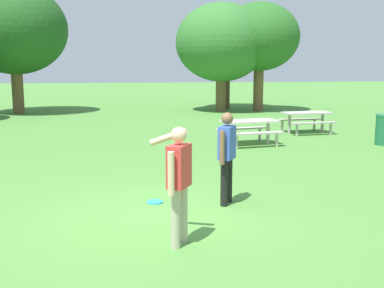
{
  "coord_description": "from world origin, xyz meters",
  "views": [
    {
      "loc": [
        -0.47,
        -7.47,
        2.45
      ],
      "look_at": [
        0.79,
        1.13,
        1.0
      ],
      "focal_mm": 44.39,
      "sensor_mm": 36.0,
      "label": 1
    }
  ],
  "objects_px": {
    "picnic_table_far": "(306,118)",
    "tree_slender_mid": "(221,43)",
    "picnic_table_near": "(249,127)",
    "tree_back_left": "(226,39)",
    "frisbee": "(155,202)",
    "tree_far_right": "(14,30)",
    "person_thrower": "(227,152)",
    "tree_back_right": "(259,37)",
    "person_catcher": "(178,177)"
  },
  "relations": [
    {
      "from": "picnic_table_far",
      "to": "tree_back_right",
      "type": "xyz_separation_m",
      "value": [
        0.65,
        8.44,
        3.33
      ]
    },
    {
      "from": "person_thrower",
      "to": "tree_far_right",
      "type": "relative_size",
      "value": 0.25
    },
    {
      "from": "tree_far_right",
      "to": "person_thrower",
      "type": "bearing_deg",
      "value": -67.83
    },
    {
      "from": "picnic_table_far",
      "to": "tree_back_right",
      "type": "height_order",
      "value": "tree_back_right"
    },
    {
      "from": "person_thrower",
      "to": "tree_back_right",
      "type": "distance_m",
      "value": 17.86
    },
    {
      "from": "tree_far_right",
      "to": "tree_back_right",
      "type": "xyz_separation_m",
      "value": [
        12.5,
        -0.56,
        -0.3
      ]
    },
    {
      "from": "tree_far_right",
      "to": "tree_back_left",
      "type": "height_order",
      "value": "tree_far_right"
    },
    {
      "from": "picnic_table_far",
      "to": "tree_back_left",
      "type": "height_order",
      "value": "tree_back_left"
    },
    {
      "from": "tree_back_left",
      "to": "picnic_table_near",
      "type": "bearing_deg",
      "value": -98.93
    },
    {
      "from": "picnic_table_far",
      "to": "tree_back_left",
      "type": "relative_size",
      "value": 0.33
    },
    {
      "from": "picnic_table_near",
      "to": "tree_far_right",
      "type": "distance_m",
      "value": 14.88
    },
    {
      "from": "tree_back_left",
      "to": "tree_back_right",
      "type": "xyz_separation_m",
      "value": [
        1.45,
        -1.7,
        0.03
      ]
    },
    {
      "from": "picnic_table_near",
      "to": "tree_back_left",
      "type": "relative_size",
      "value": 0.34
    },
    {
      "from": "person_catcher",
      "to": "tree_slender_mid",
      "type": "relative_size",
      "value": 0.29
    },
    {
      "from": "frisbee",
      "to": "person_catcher",
      "type": "bearing_deg",
      "value": -84.95
    },
    {
      "from": "person_catcher",
      "to": "person_thrower",
      "type": "bearing_deg",
      "value": 59.24
    },
    {
      "from": "picnic_table_near",
      "to": "tree_slender_mid",
      "type": "relative_size",
      "value": 0.34
    },
    {
      "from": "person_thrower",
      "to": "tree_slender_mid",
      "type": "distance_m",
      "value": 17.5
    },
    {
      "from": "frisbee",
      "to": "picnic_table_far",
      "type": "relative_size",
      "value": 0.16
    },
    {
      "from": "person_catcher",
      "to": "tree_back_right",
      "type": "relative_size",
      "value": 0.29
    },
    {
      "from": "frisbee",
      "to": "tree_slender_mid",
      "type": "xyz_separation_m",
      "value": [
        4.7,
        16.68,
        3.59
      ]
    },
    {
      "from": "frisbee",
      "to": "tree_slender_mid",
      "type": "bearing_deg",
      "value": 74.27
    },
    {
      "from": "picnic_table_far",
      "to": "tree_slender_mid",
      "type": "xyz_separation_m",
      "value": [
        -1.36,
        8.63,
        3.04
      ]
    },
    {
      "from": "tree_far_right",
      "to": "picnic_table_near",
      "type": "bearing_deg",
      "value": -50.82
    },
    {
      "from": "tree_far_right",
      "to": "tree_back_left",
      "type": "bearing_deg",
      "value": 5.87
    },
    {
      "from": "picnic_table_far",
      "to": "tree_far_right",
      "type": "relative_size",
      "value": 0.29
    },
    {
      "from": "tree_slender_mid",
      "to": "tree_back_left",
      "type": "relative_size",
      "value": 1.0
    },
    {
      "from": "picnic_table_far",
      "to": "frisbee",
      "type": "bearing_deg",
      "value": -126.94
    },
    {
      "from": "picnic_table_near",
      "to": "tree_back_left",
      "type": "xyz_separation_m",
      "value": [
        1.94,
        12.33,
        3.3
      ]
    },
    {
      "from": "picnic_table_far",
      "to": "tree_slender_mid",
      "type": "distance_m",
      "value": 9.25
    },
    {
      "from": "person_thrower",
      "to": "tree_back_right",
      "type": "height_order",
      "value": "tree_back_right"
    },
    {
      "from": "picnic_table_near",
      "to": "tree_far_right",
      "type": "relative_size",
      "value": 0.3
    },
    {
      "from": "person_thrower",
      "to": "picnic_table_far",
      "type": "height_order",
      "value": "person_thrower"
    },
    {
      "from": "person_thrower",
      "to": "picnic_table_far",
      "type": "xyz_separation_m",
      "value": [
        4.8,
        8.32,
        -0.38
      ]
    },
    {
      "from": "frisbee",
      "to": "tree_back_right",
      "type": "distance_m",
      "value": 18.21
    },
    {
      "from": "person_thrower",
      "to": "picnic_table_near",
      "type": "relative_size",
      "value": 0.86
    },
    {
      "from": "picnic_table_near",
      "to": "tree_back_left",
      "type": "height_order",
      "value": "tree_back_left"
    },
    {
      "from": "frisbee",
      "to": "tree_back_right",
      "type": "bearing_deg",
      "value": 67.88
    },
    {
      "from": "person_thrower",
      "to": "tree_back_right",
      "type": "xyz_separation_m",
      "value": [
        5.45,
        16.75,
        2.95
      ]
    },
    {
      "from": "person_thrower",
      "to": "frisbee",
      "type": "distance_m",
      "value": 1.58
    },
    {
      "from": "picnic_table_far",
      "to": "tree_back_left",
      "type": "distance_m",
      "value": 10.69
    },
    {
      "from": "tree_slender_mid",
      "to": "tree_back_right",
      "type": "relative_size",
      "value": 0.99
    },
    {
      "from": "person_thrower",
      "to": "person_catcher",
      "type": "bearing_deg",
      "value": -120.76
    },
    {
      "from": "person_thrower",
      "to": "tree_slender_mid",
      "type": "bearing_deg",
      "value": 78.51
    },
    {
      "from": "tree_back_left",
      "to": "tree_back_right",
      "type": "height_order",
      "value": "tree_back_right"
    },
    {
      "from": "frisbee",
      "to": "tree_back_left",
      "type": "bearing_deg",
      "value": 73.88
    },
    {
      "from": "frisbee",
      "to": "tree_slender_mid",
      "type": "distance_m",
      "value": 17.7
    },
    {
      "from": "picnic_table_near",
      "to": "tree_back_right",
      "type": "xyz_separation_m",
      "value": [
        3.38,
        10.63,
        3.33
      ]
    },
    {
      "from": "tree_slender_mid",
      "to": "tree_back_left",
      "type": "height_order",
      "value": "tree_back_left"
    },
    {
      "from": "person_catcher",
      "to": "picnic_table_near",
      "type": "bearing_deg",
      "value": 68.42
    }
  ]
}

